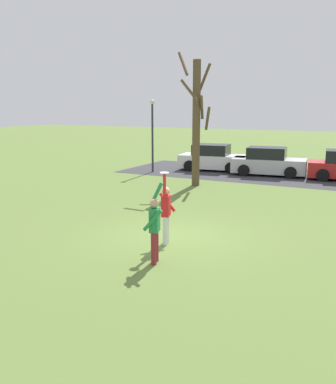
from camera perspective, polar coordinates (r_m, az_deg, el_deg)
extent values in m
plane|color=olive|center=(12.85, 0.50, -6.15)|extent=(120.00, 120.00, 0.00)
cylinder|color=silver|center=(12.35, -0.16, -4.90)|extent=(0.14, 0.14, 0.82)
cylinder|color=silver|center=(12.10, -0.38, -5.24)|extent=(0.14, 0.14, 0.82)
cube|color=red|center=(12.04, -0.28, -1.83)|extent=(0.32, 0.41, 0.60)
sphere|color=tan|center=(11.95, -0.28, 0.11)|extent=(0.23, 0.23, 0.23)
cylinder|color=red|center=(12.25, -0.09, -1.38)|extent=(0.48, 0.22, 0.58)
cylinder|color=red|center=(11.69, -0.48, 0.93)|extent=(0.09, 0.09, 0.66)
cylinder|color=maroon|center=(10.65, -1.93, -7.60)|extent=(0.14, 0.14, 0.82)
cylinder|color=maroon|center=(10.89, -1.64, -7.17)|extent=(0.14, 0.14, 0.82)
cube|color=#238447|center=(10.56, -1.81, -3.73)|extent=(0.32, 0.41, 0.60)
sphere|color=tan|center=(10.46, -1.82, -1.54)|extent=(0.23, 0.23, 0.23)
cylinder|color=#238447|center=(10.34, -2.07, -3.80)|extent=(0.48, 0.22, 0.58)
cylinder|color=#238447|center=(10.64, -1.58, -0.30)|extent=(0.35, 0.17, 0.65)
cylinder|color=white|center=(11.64, -0.48, 2.58)|extent=(0.24, 0.24, 0.02)
cube|color=white|center=(26.40, 6.10, 4.10)|extent=(4.29, 2.29, 0.80)
cube|color=black|center=(26.35, 5.81, 5.67)|extent=(2.29, 1.89, 0.64)
cylinder|color=black|center=(27.04, 9.18, 3.72)|extent=(0.68, 0.30, 0.66)
cylinder|color=black|center=(25.27, 8.39, 3.21)|extent=(0.68, 0.30, 0.66)
cylinder|color=black|center=(27.63, 3.99, 4.00)|extent=(0.68, 0.30, 0.66)
cylinder|color=black|center=(25.90, 2.86, 3.52)|extent=(0.68, 0.30, 0.66)
cube|color=#BCBCC1|center=(25.07, 13.35, 3.47)|extent=(4.29, 2.29, 0.80)
cube|color=black|center=(25.00, 13.08, 5.12)|extent=(2.29, 1.89, 0.64)
cylinder|color=black|center=(25.89, 16.36, 3.07)|extent=(0.68, 0.30, 0.66)
cylinder|color=black|center=(24.09, 16.06, 2.49)|extent=(0.68, 0.30, 0.66)
cylinder|color=black|center=(26.17, 10.80, 3.41)|extent=(0.68, 0.30, 0.66)
cylinder|color=black|center=(24.39, 10.10, 2.86)|extent=(0.68, 0.30, 0.66)
cylinder|color=black|center=(25.54, 20.03, 2.73)|extent=(0.68, 0.30, 0.66)
cylinder|color=black|center=(23.73, 20.00, 2.12)|extent=(0.68, 0.30, 0.66)
cube|color=#38383D|center=(24.72, 17.83, 1.84)|extent=(21.13, 6.40, 0.01)
cylinder|color=brown|center=(20.95, 3.80, 9.04)|extent=(0.38, 0.38, 6.04)
cylinder|color=brown|center=(21.26, 4.77, 14.63)|extent=(0.95, 0.53, 1.60)
cylinder|color=brown|center=(21.00, 5.31, 9.73)|extent=(0.69, 1.10, 1.16)
cylinder|color=brown|center=(20.83, 2.02, 16.80)|extent=(1.06, 1.19, 1.21)
cylinder|color=brown|center=(20.58, 2.86, 13.44)|extent=(1.09, 0.50, 1.05)
cylinder|color=brown|center=(20.90, 4.54, 11.24)|extent=(0.30, 0.65, 1.15)
cylinder|color=#2D2D33|center=(25.41, -2.09, 7.16)|extent=(0.12, 0.12, 4.00)
sphere|color=silver|center=(25.34, -2.13, 11.95)|extent=(0.28, 0.28, 0.28)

